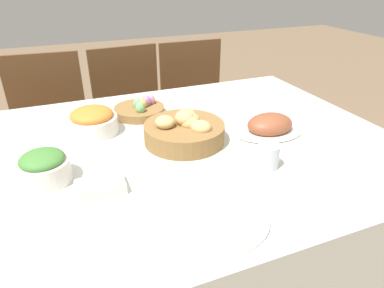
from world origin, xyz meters
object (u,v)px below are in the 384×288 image
object	(u,v)px
green_salad_bowl	(44,167)
dinner_plate	(216,217)
egg_basket	(140,109)
drinking_cup	(268,156)
chair_far_center	(134,118)
butter_dish	(101,187)
carrot_bowl	(92,121)
knife	(269,203)
chair_far_right	(197,108)
fork	(156,234)
ham_platter	(270,126)
spoon	(279,201)
chair_far_left	(51,131)
bread_basket	(185,130)

from	to	relation	value
green_salad_bowl	dinner_plate	world-z (taller)	green_salad_bowl
egg_basket	drinking_cup	distance (m)	0.63
chair_far_center	drinking_cup	bearing A→B (deg)	-84.65
drinking_cup	egg_basket	bearing A→B (deg)	115.18
butter_dish	carrot_bowl	bearing A→B (deg)	84.92
knife	butter_dish	bearing A→B (deg)	147.19
dinner_plate	drinking_cup	world-z (taller)	drinking_cup
chair_far_right	carrot_bowl	bearing A→B (deg)	-135.23
knife	drinking_cup	xyz separation A→B (m)	(0.10, 0.17, 0.04)
fork	dinner_plate	bearing A→B (deg)	-3.65
ham_platter	carrot_bowl	distance (m)	0.68
egg_basket	drinking_cup	size ratio (longest dim) A/B	2.76
chair_far_right	ham_platter	size ratio (longest dim) A/B	3.29
spoon	butter_dish	size ratio (longest dim) A/B	1.26
chair_far_center	butter_dish	distance (m)	1.19
egg_basket	green_salad_bowl	bearing A→B (deg)	-134.91
spoon	chair_far_left	bearing A→B (deg)	117.46
chair_far_center	bread_basket	bearing A→B (deg)	-93.43
butter_dish	dinner_plate	bearing A→B (deg)	-42.26
ham_platter	fork	world-z (taller)	ham_platter
egg_basket	carrot_bowl	size ratio (longest dim) A/B	1.14
ham_platter	fork	bearing A→B (deg)	-146.10
bread_basket	butter_dish	size ratio (longest dim) A/B	2.16
green_salad_bowl	dinner_plate	size ratio (longest dim) A/B	0.56
green_salad_bowl	fork	xyz separation A→B (m)	(0.24, -0.35, -0.04)
fork	butter_dish	bearing A→B (deg)	108.61
carrot_bowl	knife	distance (m)	0.74
chair_far_left	drinking_cup	size ratio (longest dim) A/B	11.78
ham_platter	knife	bearing A→B (deg)	-123.20
chair_far_left	green_salad_bowl	size ratio (longest dim) A/B	6.06
chair_far_center	dinner_plate	xyz separation A→B (m)	(-0.08, -1.33, 0.28)
chair_far_left	egg_basket	size ratio (longest dim) A/B	4.27
chair_far_center	carrot_bowl	world-z (taller)	chair_far_center
spoon	drinking_cup	world-z (taller)	drinking_cup
fork	knife	xyz separation A→B (m)	(0.32, 0.00, 0.00)
green_salad_bowl	carrot_bowl	xyz separation A→B (m)	(0.18, 0.29, 0.00)
ham_platter	chair_far_left	bearing A→B (deg)	130.40
chair_far_right	spoon	xyz separation A→B (m)	(-0.32, -1.33, 0.28)
green_salad_bowl	carrot_bowl	size ratio (longest dim) A/B	0.81
knife	spoon	distance (m)	0.03
green_salad_bowl	knife	distance (m)	0.66
chair_far_right	egg_basket	distance (m)	0.85
fork	drinking_cup	world-z (taller)	drinking_cup
ham_platter	dinner_plate	size ratio (longest dim) A/B	1.04
knife	chair_far_center	bearing A→B (deg)	89.67
bread_basket	carrot_bowl	bearing A→B (deg)	146.59
fork	green_salad_bowl	bearing A→B (deg)	120.68
chair_far_right	bread_basket	world-z (taller)	chair_far_right
carrot_bowl	spoon	distance (m)	0.75
butter_dish	fork	bearing A→B (deg)	-67.74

